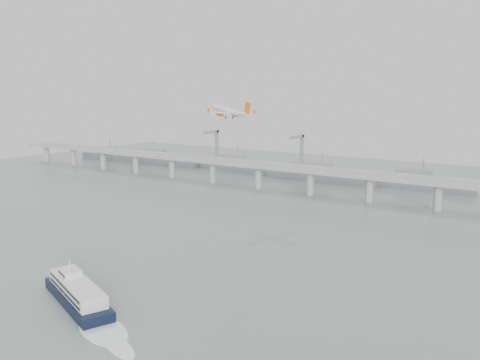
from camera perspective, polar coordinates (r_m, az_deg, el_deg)
The scene contains 5 objects.
ground at distance 241.52m, azimuth -7.51°, elevation -10.32°, with size 900.00×900.00×0.00m, color slate.
bridge at distance 404.04m, azimuth 11.55°, elevation 0.36°, with size 800.00×22.00×23.90m.
distant_fleet at distance 536.79m, azimuth -1.04°, elevation 1.65°, with size 453.00×60.90×40.00m.
ferry at distance 216.16m, azimuth -17.80°, elevation -11.98°, with size 79.94×36.89×15.74m.
airliner at distance 334.30m, azimuth -1.13°, elevation 7.71°, with size 40.71×37.78×11.36m.
Camera 1 is at (152.40, -167.96, 83.02)m, focal length 38.00 mm.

